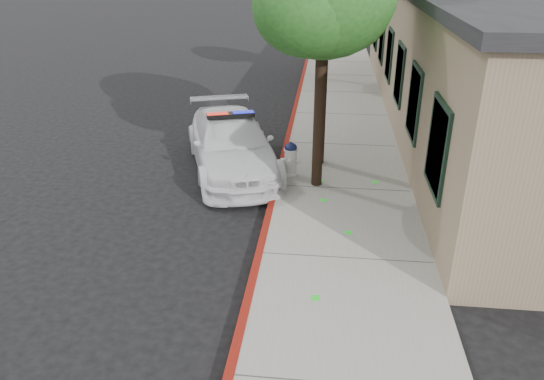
{
  "coord_description": "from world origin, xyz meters",
  "views": [
    {
      "loc": [
        1.17,
        -8.0,
        5.17
      ],
      "look_at": [
        0.15,
        1.29,
        0.82
      ],
      "focal_mm": 34.22,
      "sensor_mm": 36.0,
      "label": 1
    }
  ],
  "objects_px": {
    "fire_hydrant": "(291,159)",
    "street_tree_near": "(324,2)",
    "police_car": "(232,144)",
    "clapboard_building": "(508,57)"
  },
  "relations": [
    {
      "from": "street_tree_near",
      "to": "police_car",
      "type": "bearing_deg",
      "value": 155.43
    },
    {
      "from": "fire_hydrant",
      "to": "police_car",
      "type": "bearing_deg",
      "value": 161.86
    },
    {
      "from": "police_car",
      "to": "street_tree_near",
      "type": "xyz_separation_m",
      "value": [
        2.2,
        -1.01,
        3.5
      ]
    },
    {
      "from": "fire_hydrant",
      "to": "street_tree_near",
      "type": "xyz_separation_m",
      "value": [
        0.66,
        -0.47,
        3.63
      ]
    },
    {
      "from": "fire_hydrant",
      "to": "street_tree_near",
      "type": "relative_size",
      "value": 0.16
    },
    {
      "from": "police_car",
      "to": "fire_hydrant",
      "type": "xyz_separation_m",
      "value": [
        1.54,
        -0.53,
        -0.13
      ]
    },
    {
      "from": "police_car",
      "to": "fire_hydrant",
      "type": "distance_m",
      "value": 1.63
    },
    {
      "from": "street_tree_near",
      "to": "clapboard_building",
      "type": "bearing_deg",
      "value": 45.83
    },
    {
      "from": "street_tree_near",
      "to": "fire_hydrant",
      "type": "bearing_deg",
      "value": 144.44
    },
    {
      "from": "clapboard_building",
      "to": "police_car",
      "type": "xyz_separation_m",
      "value": [
        -7.88,
        -4.84,
        -1.42
      ]
    }
  ]
}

